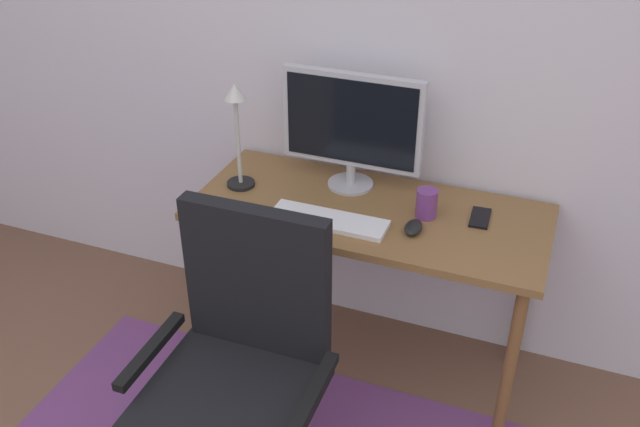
# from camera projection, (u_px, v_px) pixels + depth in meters

# --- Properties ---
(wall_back) EXTENTS (6.00, 0.10, 2.60)m
(wall_back) POSITION_uv_depth(u_px,v_px,m) (363.00, 33.00, 2.62)
(wall_back) COLOR silver
(wall_back) RESTS_ON ground
(desk) EXTENTS (1.32, 0.58, 0.75)m
(desk) POSITION_uv_depth(u_px,v_px,m) (368.00, 229.00, 2.62)
(desk) COLOR brown
(desk) RESTS_ON ground
(monitor) EXTENTS (0.54, 0.18, 0.46)m
(monitor) POSITION_uv_depth(u_px,v_px,m) (352.00, 124.00, 2.59)
(monitor) COLOR #B2B2B7
(monitor) RESTS_ON desk
(keyboard) EXTENTS (0.43, 0.13, 0.02)m
(keyboard) POSITION_uv_depth(u_px,v_px,m) (328.00, 220.00, 2.49)
(keyboard) COLOR white
(keyboard) RESTS_ON desk
(computer_mouse) EXTENTS (0.06, 0.10, 0.03)m
(computer_mouse) POSITION_uv_depth(u_px,v_px,m) (413.00, 227.00, 2.43)
(computer_mouse) COLOR black
(computer_mouse) RESTS_ON desk
(coffee_cup) EXTENTS (0.08, 0.08, 0.11)m
(coffee_cup) POSITION_uv_depth(u_px,v_px,m) (427.00, 203.00, 2.50)
(coffee_cup) COLOR #6E3579
(coffee_cup) RESTS_ON desk
(cell_phone) EXTENTS (0.08, 0.14, 0.01)m
(cell_phone) POSITION_uv_depth(u_px,v_px,m) (480.00, 218.00, 2.51)
(cell_phone) COLOR black
(cell_phone) RESTS_ON desk
(desk_lamp) EXTENTS (0.11, 0.11, 0.42)m
(desk_lamp) POSITION_uv_depth(u_px,v_px,m) (237.00, 124.00, 2.59)
(desk_lamp) COLOR black
(desk_lamp) RESTS_ON desk
(office_chair) EXTENTS (0.59, 0.51, 1.03)m
(office_chair) POSITION_uv_depth(u_px,v_px,m) (241.00, 390.00, 2.21)
(office_chair) COLOR slate
(office_chair) RESTS_ON ground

